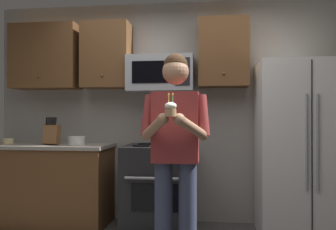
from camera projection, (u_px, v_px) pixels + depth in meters
wall_back at (177, 111)px, 4.24m from camera, size 4.40×0.10×2.60m
oven_range at (159, 187)px, 3.87m from camera, size 0.76×0.70×0.93m
microwave at (161, 74)px, 3.99m from camera, size 0.74×0.41×0.40m
refrigerator at (302, 149)px, 3.64m from camera, size 0.90×0.75×1.80m
cabinet_row_upper at (113, 56)px, 4.12m from camera, size 2.78×0.36×0.76m
counter_left at (48, 184)px, 4.05m from camera, size 1.44×0.66×0.92m
knife_block at (52, 134)px, 3.99m from camera, size 0.16×0.15×0.32m
bowl_large_white at (77, 140)px, 3.99m from camera, size 0.20×0.20×0.09m
bowl_small_colored at (8, 141)px, 4.07m from camera, size 0.14×0.14×0.06m
person at (175, 146)px, 2.90m from camera, size 0.60×0.48×1.76m
cupcake at (171, 109)px, 2.57m from camera, size 0.09×0.09×0.17m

